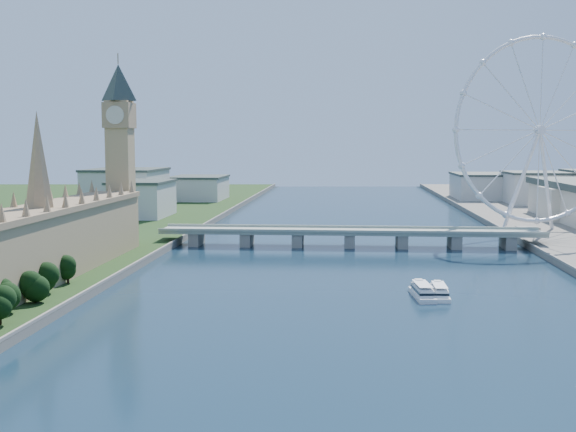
# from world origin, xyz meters

# --- Properties ---
(parliament_range) EXTENTS (24.00, 200.00, 70.00)m
(parliament_range) POSITION_xyz_m (-128.00, 170.00, 18.48)
(parliament_range) COLOR tan
(parliament_range) RESTS_ON ground
(big_ben) EXTENTS (20.02, 20.02, 110.00)m
(big_ben) POSITION_xyz_m (-128.00, 278.00, 66.57)
(big_ben) COLOR tan
(big_ben) RESTS_ON ground
(westminster_bridge) EXTENTS (220.00, 22.00, 9.50)m
(westminster_bridge) POSITION_xyz_m (0.00, 300.00, 6.63)
(westminster_bridge) COLOR gray
(westminster_bridge) RESTS_ON ground
(london_eye) EXTENTS (113.60, 39.12, 124.30)m
(london_eye) POSITION_xyz_m (119.98, 355.08, 67.52)
(london_eye) COLOR silver
(london_eye) RESTS_ON ground
(city_skyline) EXTENTS (505.00, 280.00, 32.00)m
(city_skyline) POSITION_xyz_m (39.22, 560.08, 16.96)
(city_skyline) COLOR beige
(city_skyline) RESTS_ON ground
(tour_boat_near) EXTENTS (6.60, 25.43, 5.57)m
(tour_boat_near) POSITION_xyz_m (34.17, 162.85, 0.00)
(tour_boat_near) COLOR white
(tour_boat_near) RESTS_ON ground
(tour_boat_far) EXTENTS (9.41, 27.90, 6.03)m
(tour_boat_far) POSITION_xyz_m (27.55, 162.10, 0.00)
(tour_boat_far) COLOR silver
(tour_boat_far) RESTS_ON ground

